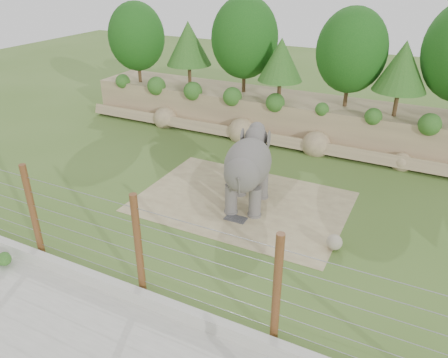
% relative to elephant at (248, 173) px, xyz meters
% --- Properties ---
extents(ground, '(90.00, 90.00, 0.00)m').
position_rel_elephant_xyz_m(ground, '(-0.82, -2.85, -1.73)').
color(ground, '#486927').
rests_on(ground, ground).
extents(back_embankment, '(30.00, 5.52, 8.77)m').
position_rel_elephant_xyz_m(back_embankment, '(-0.23, 9.83, 2.23)').
color(back_embankment, '#897356').
rests_on(back_embankment, ground).
extents(dirt_patch, '(10.00, 7.00, 0.02)m').
position_rel_elephant_xyz_m(dirt_patch, '(-0.32, 0.15, -1.72)').
color(dirt_patch, '#8F7B58').
rests_on(dirt_patch, ground).
extents(drain_grate, '(1.00, 0.60, 0.03)m').
position_rel_elephant_xyz_m(drain_grate, '(0.08, -1.45, -1.70)').
color(drain_grate, '#262628').
rests_on(drain_grate, dirt_patch).
extents(elephant, '(2.65, 4.56, 3.47)m').
position_rel_elephant_xyz_m(elephant, '(0.00, 0.00, 0.00)').
color(elephant, '#5E5855').
rests_on(elephant, ground).
extents(stone_ball, '(0.66, 0.66, 0.66)m').
position_rel_elephant_xyz_m(stone_ball, '(4.68, -1.74, -1.38)').
color(stone_ball, gray).
rests_on(stone_ball, dirt_patch).
extents(retaining_wall, '(26.00, 0.35, 0.50)m').
position_rel_elephant_xyz_m(retaining_wall, '(-0.82, -7.85, -1.48)').
color(retaining_wall, '#B3B2A7').
rests_on(retaining_wall, ground).
extents(walkway, '(26.00, 4.00, 0.01)m').
position_rel_elephant_xyz_m(walkway, '(-0.82, -9.85, -1.73)').
color(walkway, '#B3B2A7').
rests_on(walkway, ground).
extents(barrier_fence, '(20.26, 0.26, 4.00)m').
position_rel_elephant_xyz_m(barrier_fence, '(-0.82, -7.35, 0.27)').
color(barrier_fence, '#512712').
rests_on(barrier_fence, ground).
extents(walkway_shrub, '(0.60, 0.60, 0.60)m').
position_rel_elephant_xyz_m(walkway_shrub, '(-6.46, -8.65, -1.43)').
color(walkway_shrub, '#1E571B').
rests_on(walkway_shrub, walkway).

